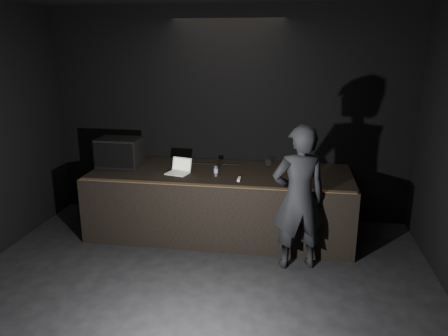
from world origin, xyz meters
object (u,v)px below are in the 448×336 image
stage_monitor (120,152)px  beer_can (216,171)px  stage_riser (221,202)px  laptop (179,169)px  person (299,198)px

stage_monitor → beer_can: size_ratio=4.37×
stage_monitor → beer_can: 1.67m
stage_riser → beer_can: bearing=-97.6°
stage_riser → laptop: size_ratio=10.29×
stage_monitor → person: (2.86, -1.03, -0.25)m
person → laptop: bearing=-38.6°
stage_riser → beer_can: size_ratio=25.64×
beer_can → person: 1.42m
laptop → beer_can: laptop is taller
beer_can → person: person is taller
person → stage_monitor: bearing=-35.1°
stage_monitor → beer_can: bearing=-10.5°
stage_monitor → laptop: 1.10m
stage_riser → beer_can: 0.62m
laptop → stage_monitor: bearing=-178.0°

